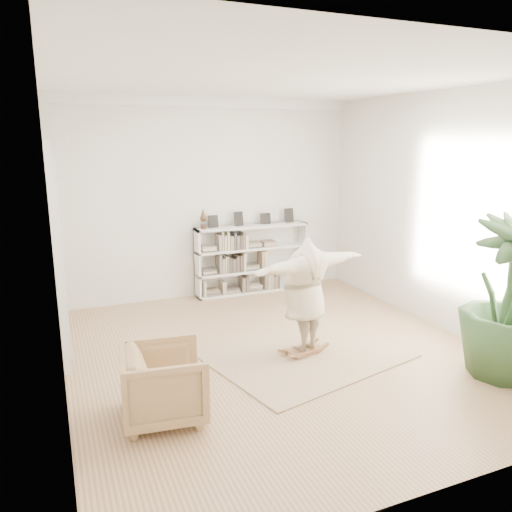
{
  "coord_description": "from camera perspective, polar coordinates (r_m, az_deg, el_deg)",
  "views": [
    {
      "loc": [
        -2.75,
        -5.76,
        2.87
      ],
      "look_at": [
        -0.17,
        0.4,
        1.31
      ],
      "focal_mm": 35.0,
      "sensor_mm": 36.0,
      "label": 1
    }
  ],
  "objects": [
    {
      "name": "houseplant",
      "position": [
        6.79,
        26.95,
        -4.33
      ],
      "size": [
        1.18,
        1.18,
        2.0
      ],
      "primitive_type": "imported",
      "rotation": [
        0.0,
        0.0,
        0.05
      ],
      "color": "#305128",
      "rests_on": "floor"
    },
    {
      "name": "doors",
      "position": [
        7.21,
        -21.81,
        0.43
      ],
      "size": [
        0.09,
        1.78,
        2.92
      ],
      "color": "white",
      "rests_on": "floor"
    },
    {
      "name": "person",
      "position": [
        6.69,
        5.63,
        -4.07
      ],
      "size": [
        1.97,
        0.95,
        1.55
      ],
      "primitive_type": "imported",
      "rotation": [
        0.0,
        0.0,
        3.38
      ],
      "color": "beige",
      "rests_on": "rocker_board"
    },
    {
      "name": "armchair",
      "position": [
        5.45,
        -10.45,
        -14.15
      ],
      "size": [
        0.96,
        0.93,
        0.78
      ],
      "primitive_type": "imported",
      "rotation": [
        0.0,
        0.0,
        1.45
      ],
      "color": "tan",
      "rests_on": "floor"
    },
    {
      "name": "bookshelf",
      "position": [
        9.53,
        -0.51,
        -0.41
      ],
      "size": [
        2.2,
        0.35,
        1.64
      ],
      "color": "silver",
      "rests_on": "floor"
    },
    {
      "name": "room_shell",
      "position": [
        9.15,
        -5.37,
        17.11
      ],
      "size": [
        6.0,
        6.0,
        6.0
      ],
      "color": "silver",
      "rests_on": "floor"
    },
    {
      "name": "rocker_board",
      "position": [
        6.98,
        5.48,
        -10.61
      ],
      "size": [
        0.54,
        0.4,
        0.1
      ],
      "rotation": [
        0.0,
        0.0,
        0.23
      ],
      "color": "brown",
      "rests_on": "rug"
    },
    {
      "name": "rug",
      "position": [
        7.0,
        5.47,
        -11.03
      ],
      "size": [
        2.9,
        2.52,
        0.02
      ],
      "primitive_type": "cube",
      "rotation": [
        0.0,
        0.0,
        0.23
      ],
      "color": "tan",
      "rests_on": "floor"
    },
    {
      "name": "floor",
      "position": [
        7.0,
        2.63,
        -11.08
      ],
      "size": [
        6.0,
        6.0,
        0.0
      ],
      "primitive_type": "plane",
      "color": "#946F4C",
      "rests_on": "ground"
    }
  ]
}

